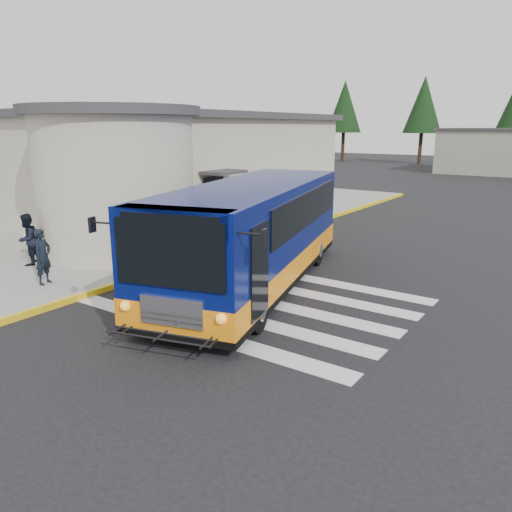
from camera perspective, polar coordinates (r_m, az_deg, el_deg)
The scene contains 8 objects.
ground at distance 13.24m, azimuth 3.19°, elevation -4.39°, with size 140.00×140.00×0.00m, color black.
sidewalk at distance 21.79m, azimuth -11.57°, elevation 3.08°, with size 10.00×34.00×0.15m, color gray.
curb_strip at distance 18.59m, azimuth -0.93°, elevation 1.44°, with size 0.12×34.00×0.16m, color yellow.
station_building at distance 24.79m, azimuth -9.95°, elevation 10.33°, with size 12.70×18.70×4.80m.
crosswalk at distance 12.87m, azimuth -0.60°, elevation -4.91°, with size 8.00×5.35×0.01m.
transit_bus at distance 13.60m, azimuth -0.29°, elevation 2.06°, with size 5.46×10.32×2.83m.
pedestrian_a at distance 14.59m, azimuth -23.18°, elevation -0.06°, with size 0.55×0.36×1.52m, color black.
pedestrian_b at distance 16.81m, azimuth -24.67°, elevation 1.72°, with size 0.77×0.60×1.59m, color black.
Camera 1 is at (6.55, -10.68, 4.29)m, focal length 35.00 mm.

